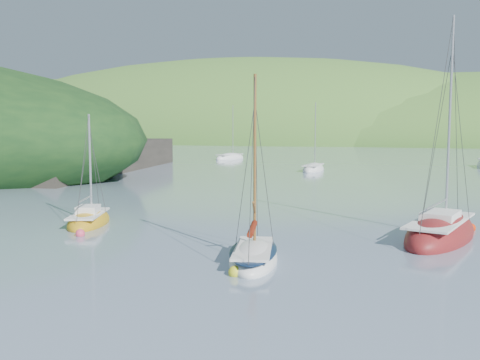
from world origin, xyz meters
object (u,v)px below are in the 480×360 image
(daysailer_white, at_px, (253,256))
(distant_sloop_c, at_px, (230,158))
(sloop_red, at_px, (440,234))
(sailboat_yellow, at_px, (89,221))
(distant_sloop_a, at_px, (313,170))

(daysailer_white, distance_m, distant_sloop_c, 64.52)
(daysailer_white, bearing_deg, sloop_red, 30.53)
(sloop_red, xyz_separation_m, distant_sloop_c, (-31.32, 52.65, -0.05))
(sloop_red, bearing_deg, sailboat_yellow, -158.46)
(sloop_red, relative_size, distant_sloop_c, 1.25)
(sailboat_yellow, bearing_deg, daysailer_white, -43.51)
(sailboat_yellow, relative_size, distant_sloop_a, 0.75)
(sloop_red, height_order, distant_sloop_c, sloop_red)
(sloop_red, xyz_separation_m, distant_sloop_a, (-14.06, 35.84, -0.06))
(daysailer_white, height_order, distant_sloop_c, distant_sloop_c)
(distant_sloop_a, height_order, distant_sloop_c, distant_sloop_c)
(distant_sloop_a, bearing_deg, distant_sloop_c, 135.93)
(sloop_red, distance_m, distant_sloop_a, 38.50)
(daysailer_white, distance_m, distant_sloop_a, 43.58)
(distant_sloop_c, bearing_deg, distant_sloop_a, -28.25)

